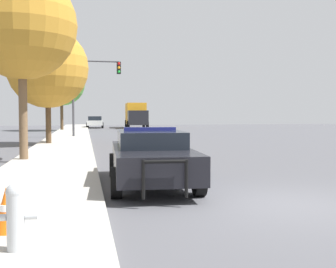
{
  "coord_description": "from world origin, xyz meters",
  "views": [
    {
      "loc": [
        -3.97,
        -7.74,
        1.84
      ],
      "look_at": [
        -0.32,
        10.64,
        0.9
      ],
      "focal_mm": 45.0,
      "sensor_mm": 36.0,
      "label": 1
    }
  ],
  "objects_px": {
    "box_truck": "(136,115)",
    "traffic_cone": "(6,210)",
    "fire_hydrant": "(16,215)",
    "tree_sidewalk_near": "(22,25)",
    "traffic_light": "(92,82)",
    "tree_sidewalk_far": "(61,82)",
    "tree_sidewalk_mid": "(48,68)",
    "police_car": "(151,156)",
    "car_background_distant": "(95,122)"
  },
  "relations": [
    {
      "from": "box_truck",
      "to": "traffic_cone",
      "type": "distance_m",
      "value": 44.78
    },
    {
      "from": "fire_hydrant",
      "to": "tree_sidewalk_near",
      "type": "distance_m",
      "value": 11.78
    },
    {
      "from": "traffic_light",
      "to": "traffic_cone",
      "type": "xyz_separation_m",
      "value": [
        -1.64,
        -25.29,
        -3.62
      ]
    },
    {
      "from": "box_truck",
      "to": "traffic_light",
      "type": "bearing_deg",
      "value": 76.33
    },
    {
      "from": "tree_sidewalk_near",
      "to": "tree_sidewalk_far",
      "type": "height_order",
      "value": "tree_sidewalk_far"
    },
    {
      "from": "traffic_light",
      "to": "box_truck",
      "type": "bearing_deg",
      "value": 73.62
    },
    {
      "from": "tree_sidewalk_mid",
      "to": "fire_hydrant",
      "type": "bearing_deg",
      "value": -86.56
    },
    {
      "from": "box_truck",
      "to": "police_car",
      "type": "bearing_deg",
      "value": 86.36
    },
    {
      "from": "fire_hydrant",
      "to": "tree_sidewalk_near",
      "type": "height_order",
      "value": "tree_sidewalk_near"
    },
    {
      "from": "traffic_light",
      "to": "traffic_cone",
      "type": "distance_m",
      "value": 25.6
    },
    {
      "from": "police_car",
      "to": "tree_sidewalk_near",
      "type": "distance_m",
      "value": 8.11
    },
    {
      "from": "box_truck",
      "to": "traffic_cone",
      "type": "relative_size",
      "value": 11.79
    },
    {
      "from": "tree_sidewalk_mid",
      "to": "traffic_cone",
      "type": "xyz_separation_m",
      "value": [
        0.89,
        -18.29,
        -3.9
      ]
    },
    {
      "from": "traffic_light",
      "to": "car_background_distant",
      "type": "relative_size",
      "value": 1.26
    },
    {
      "from": "tree_sidewalk_mid",
      "to": "traffic_light",
      "type": "bearing_deg",
      "value": 70.11
    },
    {
      "from": "fire_hydrant",
      "to": "car_background_distant",
      "type": "xyz_separation_m",
      "value": [
        2.09,
        46.44,
        0.17
      ]
    },
    {
      "from": "police_car",
      "to": "tree_sidewalk_far",
      "type": "distance_m",
      "value": 33.84
    },
    {
      "from": "car_background_distant",
      "to": "tree_sidewalk_mid",
      "type": "distance_m",
      "value": 27.71
    },
    {
      "from": "police_car",
      "to": "traffic_light",
      "type": "height_order",
      "value": "traffic_light"
    },
    {
      "from": "fire_hydrant",
      "to": "traffic_cone",
      "type": "bearing_deg",
      "value": 106.78
    },
    {
      "from": "tree_sidewalk_mid",
      "to": "traffic_cone",
      "type": "relative_size",
      "value": 9.94
    },
    {
      "from": "police_car",
      "to": "car_background_distant",
      "type": "relative_size",
      "value": 1.16
    },
    {
      "from": "tree_sidewalk_near",
      "to": "tree_sidewalk_far",
      "type": "relative_size",
      "value": 0.97
    },
    {
      "from": "traffic_light",
      "to": "tree_sidewalk_near",
      "type": "relative_size",
      "value": 0.82
    },
    {
      "from": "fire_hydrant",
      "to": "tree_sidewalk_mid",
      "type": "xyz_separation_m",
      "value": [
        -1.15,
        19.15,
        3.78
      ]
    },
    {
      "from": "car_background_distant",
      "to": "tree_sidewalk_far",
      "type": "bearing_deg",
      "value": -111.68
    },
    {
      "from": "traffic_light",
      "to": "car_background_distant",
      "type": "xyz_separation_m",
      "value": [
        0.71,
        20.28,
        -3.32
      ]
    },
    {
      "from": "tree_sidewalk_far",
      "to": "traffic_cone",
      "type": "relative_size",
      "value": 10.94
    },
    {
      "from": "fire_hydrant",
      "to": "tree_sidewalk_near",
      "type": "relative_size",
      "value": 0.12
    },
    {
      "from": "tree_sidewalk_near",
      "to": "traffic_cone",
      "type": "bearing_deg",
      "value": -83.66
    },
    {
      "from": "traffic_light",
      "to": "tree_sidewalk_mid",
      "type": "relative_size",
      "value": 0.87
    },
    {
      "from": "police_car",
      "to": "car_background_distant",
      "type": "xyz_separation_m",
      "value": [
        -0.41,
        41.32,
        0.0
      ]
    },
    {
      "from": "police_car",
      "to": "traffic_cone",
      "type": "height_order",
      "value": "police_car"
    },
    {
      "from": "box_truck",
      "to": "tree_sidewalk_near",
      "type": "xyz_separation_m",
      "value": [
        -8.3,
        -34.24,
        3.42
      ]
    },
    {
      "from": "box_truck",
      "to": "tree_sidewalk_near",
      "type": "distance_m",
      "value": 35.39
    },
    {
      "from": "tree_sidewalk_mid",
      "to": "police_car",
      "type": "bearing_deg",
      "value": -75.43
    },
    {
      "from": "tree_sidewalk_mid",
      "to": "box_truck",
      "type": "bearing_deg",
      "value": 72.66
    },
    {
      "from": "tree_sidewalk_far",
      "to": "car_background_distant",
      "type": "bearing_deg",
      "value": 66.29
    },
    {
      "from": "fire_hydrant",
      "to": "traffic_light",
      "type": "distance_m",
      "value": 26.42
    },
    {
      "from": "tree_sidewalk_near",
      "to": "traffic_cone",
      "type": "height_order",
      "value": "tree_sidewalk_near"
    },
    {
      "from": "car_background_distant",
      "to": "traffic_cone",
      "type": "distance_m",
      "value": 45.63
    },
    {
      "from": "car_background_distant",
      "to": "box_truck",
      "type": "bearing_deg",
      "value": -13.9
    },
    {
      "from": "traffic_light",
      "to": "car_background_distant",
      "type": "height_order",
      "value": "traffic_light"
    },
    {
      "from": "car_background_distant",
      "to": "box_truck",
      "type": "xyz_separation_m",
      "value": [
        4.85,
        -1.38,
        0.86
      ]
    },
    {
      "from": "box_truck",
      "to": "tree_sidewalk_mid",
      "type": "xyz_separation_m",
      "value": [
        -8.09,
        -25.9,
        2.74
      ]
    },
    {
      "from": "fire_hydrant",
      "to": "tree_sidewalk_mid",
      "type": "relative_size",
      "value": 0.13
    },
    {
      "from": "box_truck",
      "to": "tree_sidewalk_near",
      "type": "bearing_deg",
      "value": 79.08
    },
    {
      "from": "police_car",
      "to": "tree_sidewalk_far",
      "type": "xyz_separation_m",
      "value": [
        -3.9,
        33.36,
        4.16
      ]
    },
    {
      "from": "traffic_light",
      "to": "police_car",
      "type": "bearing_deg",
      "value": -86.96
    },
    {
      "from": "traffic_light",
      "to": "box_truck",
      "type": "relative_size",
      "value": 0.73
    }
  ]
}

